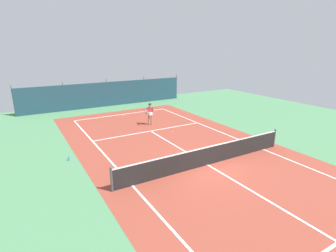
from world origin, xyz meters
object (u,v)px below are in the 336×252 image
tennis_ball_near_player (173,132)px  water_bottle (69,158)px  tennis_player (150,113)px  tennis_net (208,156)px  tennis_ball_midcourt (96,119)px

tennis_ball_near_player → water_bottle: size_ratio=0.28×
tennis_player → tennis_net: bearing=114.4°
tennis_ball_midcourt → water_bottle: water_bottle is taller
tennis_player → tennis_ball_near_player: tennis_player is taller
tennis_player → water_bottle: (-6.65, -3.71, -0.84)m
tennis_player → tennis_ball_near_player: bearing=132.1°
tennis_ball_midcourt → tennis_ball_near_player: bearing=-59.0°
tennis_player → tennis_ball_midcourt: tennis_player is taller
tennis_net → tennis_player: size_ratio=6.17×
tennis_net → tennis_ball_near_player: size_ratio=153.33×
tennis_net → water_bottle: (-5.95, 4.13, -0.39)m
tennis_ball_near_player → water_bottle: water_bottle is taller
water_bottle → tennis_net: bearing=-34.8°
tennis_net → tennis_ball_near_player: bearing=77.1°
tennis_net → tennis_player: (0.70, 7.84, 0.45)m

